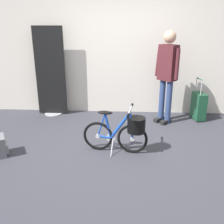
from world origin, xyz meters
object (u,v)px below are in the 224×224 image
rolling_suitcase (199,106)px  backpack_on_floor (0,146)px  floor_banner_stand (51,76)px  folding_bike_foreground (124,131)px  visitor_near_wall (167,72)px

rolling_suitcase → backpack_on_floor: rolling_suitcase is taller
floor_banner_stand → folding_bike_foreground: size_ratio=1.83×
folding_bike_foreground → rolling_suitcase: rolling_suitcase is taller
backpack_on_floor → floor_banner_stand: bearing=80.8°
visitor_near_wall → backpack_on_floor: (-2.56, -1.46, -0.84)m
rolling_suitcase → folding_bike_foreground: bearing=-135.4°
visitor_near_wall → folding_bike_foreground: bearing=-121.4°
floor_banner_stand → backpack_on_floor: floor_banner_stand is taller
folding_bike_foreground → rolling_suitcase: size_ratio=1.17×
folding_bike_foreground → backpack_on_floor: (-1.79, -0.20, -0.20)m
folding_bike_foreground → visitor_near_wall: 1.61m
floor_banner_stand → folding_bike_foreground: (1.50, -1.58, -0.45)m
backpack_on_floor → folding_bike_foreground: bearing=6.4°
visitor_near_wall → rolling_suitcase: 1.00m
floor_banner_stand → visitor_near_wall: bearing=-8.0°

